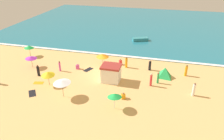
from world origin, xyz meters
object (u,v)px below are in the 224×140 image
Objects in this scene: beachgoer_0 at (120,62)px; beachgoer_3 at (158,78)px; small_boat_0 at (140,39)px; beachgoer_11 at (126,63)px; lifeguard_cabana at (111,73)px; beachgoer_2 at (150,65)px; beach_tent at (165,72)px; beachgoer_10 at (151,80)px; beach_umbrella_4 at (115,95)px; beach_umbrella_2 at (31,57)px; beach_umbrella_3 at (48,74)px; beach_umbrella_1 at (62,82)px; beachgoer_1 at (78,67)px; beachgoer_6 at (186,71)px; beach_umbrella_5 at (103,55)px; beachgoer_7 at (38,71)px; beach_umbrella_0 at (29,47)px; beachgoer_8 at (123,96)px; beachgoer_5 at (194,90)px; beachgoer_4 at (60,66)px.

beachgoer_0 is 0.58× the size of beachgoer_3.
small_boat_0 is (1.57, 12.24, 0.01)m from beachgoer_0.
beachgoer_11 is (1.11, -0.80, 0.42)m from beachgoer_0.
lifeguard_cabana is 1.55× the size of beachgoer_2.
beachgoer_10 is (-1.72, -3.05, 0.19)m from beach_tent.
beach_umbrella_4 is 7.06m from beachgoer_10.
beach_umbrella_2 is 0.98× the size of beach_umbrella_4.
beach_tent is at bearing 22.30° from beach_umbrella_3.
beachgoer_1 is (-1.26, 7.58, -1.70)m from beach_umbrella_1.
beachgoer_6 is (23.30, 3.04, -0.86)m from beach_umbrella_2.
beach_umbrella_2 is 11.10m from beach_umbrella_5.
lifeguard_cabana reaches higher than beachgoer_7.
beachgoer_10 is (21.54, -4.99, -0.80)m from beach_umbrella_0.
beach_umbrella_2 is 0.61× the size of small_boat_0.
beachgoer_11 is (-1.31, 8.57, 0.49)m from beachgoer_8.
beachgoer_10 reaches higher than beach_tent.
lifeguard_cabana reaches higher than small_boat_0.
beachgoer_2 is at bearing -0.23° from beachgoer_11.
beach_umbrella_5 is 3.32× the size of beachgoer_8.
beach_umbrella_3 is 10.51m from beachgoer_8.
beach_umbrella_0 is 1.31× the size of beachgoer_7.
beachgoer_1 is (-6.12, -3.20, -0.03)m from beachgoer_0.
beach_umbrella_4 reaches higher than beach_tent.
beach_umbrella_5 is 1.56× the size of beachgoer_6.
beach_tent is 2.81× the size of beachgoer_0.
beachgoer_2 is (4.89, 4.70, -0.41)m from lifeguard_cabana.
beach_umbrella_5 is 1.03× the size of beach_tent.
beach_umbrella_3 reaches higher than beachgoer_7.
small_boat_0 is at bearing 110.56° from beach_tent.
beachgoer_0 is at bearing 172.19° from beachgoer_6.
beach_umbrella_5 is at bearing -154.94° from beachgoer_0.
beachgoer_5 is at bearing -12.68° from beach_umbrella_0.
lifeguard_cabana is 1.54× the size of beachgoer_7.
beach_umbrella_3 reaches higher than beachgoer_11.
beach_umbrella_4 is at bearing -86.01° from beachgoer_11.
small_boat_0 is (14.83, 16.65, -1.25)m from beach_umbrella_2.
beachgoer_5 is at bearing 0.34° from beachgoer_7.
beachgoer_7 is at bearing -166.67° from beach_tent.
beach_tent is at bearing -159.77° from beachgoer_6.
beach_umbrella_1 is at bearing -152.73° from beachgoer_10.
beach_umbrella_1 is at bearing 173.23° from beach_umbrella_4.
small_boat_0 is (-3.79, 17.75, -0.50)m from beachgoer_10.
beach_umbrella_5 reaches higher than beach_umbrella_0.
beachgoer_7 is at bearing -48.74° from beach_umbrella_0.
beach_umbrella_0 reaches higher than beachgoer_0.
beach_tent is at bearing 7.52° from beachgoer_4.
beachgoer_10 is at bearing 4.20° from beachgoer_7.
beachgoer_6 is at bearing 21.97° from beach_umbrella_3.
beach_tent is at bearing -15.54° from beachgoer_11.
beachgoer_2 is at bearing 144.49° from beach_tent.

